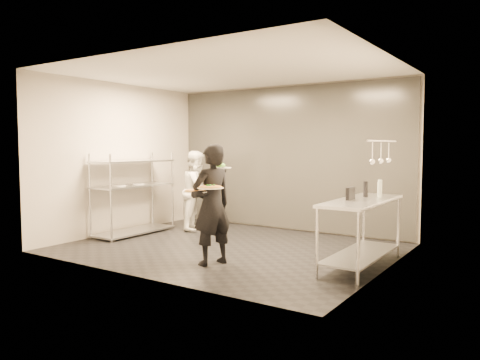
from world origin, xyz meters
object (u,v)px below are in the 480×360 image
Objects in this scene: waiter at (212,205)px; chef at (197,190)px; bottle_clear at (380,190)px; pizza_plate_near at (196,191)px; bottle_green at (380,187)px; prep_counter at (361,221)px; salad_plate at (221,166)px; pos_monitor at (351,193)px; pizza_plate_far at (210,187)px; bottle_dark at (366,189)px; pass_rack at (133,193)px.

chef is at bearing -118.91° from waiter.
chef is 7.35× the size of bottle_clear.
bottle_green reaches higher than pizza_plate_near.
pizza_plate_near is 1.54× the size of bottle_green.
bottle_clear is (2.00, 1.61, -0.00)m from pizza_plate_near.
waiter is at bearing -150.64° from prep_counter.
prep_counter is 8.27× the size of bottle_green.
waiter is 7.94× the size of bottle_clear.
bottle_green is at bearing 39.66° from salad_plate.
pos_monitor is 1.12× the size of bottle_clear.
chef is at bearing 176.90° from bottle_green.
pizza_plate_near is at bearing 176.09° from pizza_plate_far.
chef reaches higher than pizza_plate_near.
chef is at bearing 171.53° from bottle_clear.
prep_counter is at bearing -78.78° from bottle_dark.
pizza_plate_far is (1.99, -2.18, 0.32)m from chef.
chef is at bearing 164.63° from prep_counter.
bottle_dark reaches higher than pizza_plate_near.
pizza_plate_far is 1.59× the size of bottle_dark.
bottle_green is at bearing 81.98° from bottle_dark.
prep_counter is 7.72× the size of pos_monitor.
pass_rack is at bearing 178.54° from pos_monitor.
pos_monitor is 1.06× the size of bottle_dark.
pass_rack is 7.35× the size of bottle_green.
pizza_plate_near is 2.74m from bottle_green.
pass_rack is 0.89× the size of prep_counter.
waiter reaches higher than pass_rack.
pizza_plate_far reaches higher than pizza_plate_near.
chef is at bearing 132.27° from pizza_plate_far.
salad_plate is (-0.18, 0.48, 0.25)m from pizza_plate_far.
pos_monitor is 0.45m from bottle_dark.
pos_monitor is at bearing -1.43° from pass_rack.
salad_plate is (2.51, -0.70, 0.58)m from pass_rack.
waiter is (-1.76, -0.99, 0.20)m from prep_counter.
prep_counter is 5.37× the size of pizza_plate_near.
pizza_plate_far is at bearing -135.70° from bottle_dark.
pizza_plate_far reaches higher than pos_monitor.
prep_counter is at bearing -126.29° from chef.
chef reaches higher than bottle_green.
bottle_dark is (1.75, 1.05, -0.31)m from salad_plate.
bottle_dark is at bearing 30.91° from salad_plate.
waiter reaches higher than chef.
pos_monitor reaches higher than prep_counter.
bottle_dark is (-0.06, -0.46, 0.00)m from bottle_green.
waiter is 0.59m from salad_plate.
chef is 6.98× the size of bottle_dark.
pos_monitor reaches higher than pizza_plate_near.
bottle_clear is at bearing 30.34° from bottle_dark.
pass_rack is 2.96m from pizza_plate_far.
pass_rack reaches higher than bottle_dark.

